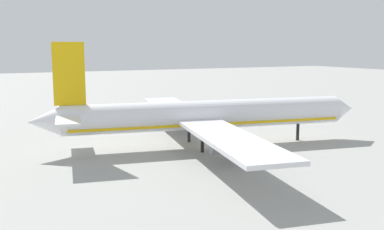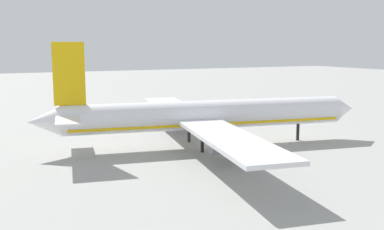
{
  "view_description": "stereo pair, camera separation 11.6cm",
  "coord_description": "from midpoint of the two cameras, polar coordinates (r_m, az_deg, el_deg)",
  "views": [
    {
      "loc": [
        -44.14,
        -80.63,
        20.96
      ],
      "look_at": [
        -4.07,
        -0.06,
        6.98
      ],
      "focal_mm": 41.08,
      "sensor_mm": 36.0,
      "label": 1
    },
    {
      "loc": [
        -44.04,
        -80.68,
        20.96
      ],
      "look_at": [
        -4.07,
        -0.06,
        6.98
      ],
      "focal_mm": 41.08,
      "sensor_mm": 36.0,
      "label": 2
    }
  ],
  "objects": [
    {
      "name": "ground_plane",
      "position": [
        94.28,
        2.24,
        -4.02
      ],
      "size": [
        600.0,
        600.0,
        0.0
      ],
      "primitive_type": "plane",
      "color": "#9E9E99"
    },
    {
      "name": "airliner",
      "position": [
        92.67,
        1.43,
        -0.11
      ],
      "size": [
        71.23,
        76.62,
        21.92
      ],
      "color": "white",
      "rests_on": "ground"
    }
  ]
}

